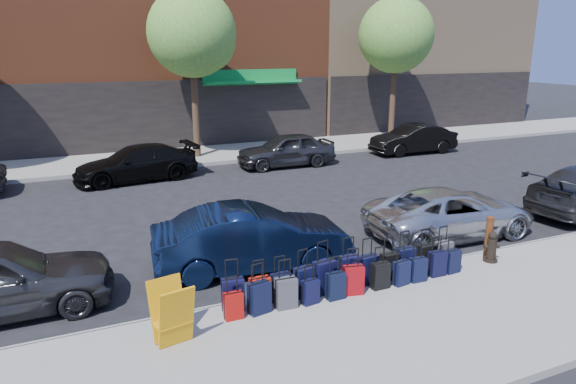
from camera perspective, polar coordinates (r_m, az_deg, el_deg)
name	(u,v)px	position (r m, az deg, el deg)	size (l,w,h in m)	color
ground	(263,223)	(14.86, -2.80, -3.49)	(120.00, 120.00, 0.00)	black
sidewalk_near	(396,330)	(9.59, 11.87, -14.74)	(60.00, 4.00, 0.15)	gray
sidewalk_far	(184,156)	(24.13, -11.44, 3.90)	(60.00, 4.00, 0.15)	gray
curb_near	(339,284)	(11.08, 5.73, -10.09)	(60.00, 0.08, 0.15)	gray
curb_far	(195,165)	(22.20, -10.28, 2.94)	(60.00, 0.08, 0.15)	gray
tree_center	(195,35)	(23.31, -10.28, 16.77)	(3.80, 3.80, 7.27)	black
tree_right	(398,37)	(27.79, 12.17, 16.46)	(3.80, 3.80, 7.27)	black
suitcase_front_0	(233,294)	(9.78, -6.13, -11.24)	(0.44, 0.28, 1.00)	black
suitcase_front_1	(260,292)	(9.88, -3.12, -11.02)	(0.39, 0.22, 0.92)	#AA1A0B
suitcase_front_2	(281,287)	(10.06, -0.78, -10.52)	(0.39, 0.23, 0.91)	black
suitcase_front_3	(304,281)	(10.25, 1.82, -9.89)	(0.43, 0.29, 0.96)	black
suitcase_front_4	(324,277)	(10.38, 4.07, -9.37)	(0.48, 0.32, 1.08)	black
suitcase_front_5	(349,271)	(10.73, 6.81, -8.66)	(0.43, 0.24, 1.03)	black
suitcase_front_6	(368,269)	(10.87, 8.90, -8.49)	(0.43, 0.27, 0.98)	black
suitcase_front_7	(389,266)	(11.15, 11.19, -8.08)	(0.39, 0.22, 0.93)	black
suitcase_front_8	(405,261)	(11.42, 12.87, -7.50)	(0.41, 0.23, 0.98)	black
suitcase_front_9	(426,257)	(11.76, 15.07, -7.01)	(0.39, 0.22, 0.95)	black
suitcase_front_10	(443,254)	(12.06, 16.89, -6.60)	(0.40, 0.23, 0.93)	#3E3E43
suitcase_back_0	(233,306)	(9.52, -6.08, -12.45)	(0.34, 0.20, 0.81)	#950C09
suitcase_back_1	(259,298)	(9.65, -3.20, -11.65)	(0.44, 0.30, 0.96)	black
suitcase_back_2	(286,293)	(9.81, -0.22, -11.15)	(0.41, 0.25, 0.95)	#3B3B40
suitcase_back_3	(310,292)	(9.98, 2.49, -11.01)	(0.35, 0.23, 0.78)	black
suitcase_back_4	(336,286)	(10.18, 5.30, -10.33)	(0.37, 0.22, 0.87)	black
suitcase_back_5	(353,280)	(10.40, 7.26, -9.66)	(0.44, 0.31, 0.95)	maroon
suitcase_back_6	(380,275)	(10.72, 10.19, -9.11)	(0.37, 0.22, 0.88)	black
suitcase_back_7	(401,273)	(10.96, 12.49, -8.76)	(0.37, 0.25, 0.83)	black
suitcase_back_8	(418,270)	(11.19, 14.24, -8.35)	(0.35, 0.22, 0.83)	black
suitcase_back_9	(437,263)	(11.55, 16.24, -7.64)	(0.38, 0.23, 0.88)	black
suitcase_back_10	(452,261)	(11.81, 17.79, -7.34)	(0.36, 0.22, 0.82)	black
fire_hydrant	(492,248)	(12.68, 21.68, -5.77)	(0.37, 0.32, 0.72)	black
bollard	(489,237)	(12.77, 21.39, -4.68)	(0.19, 0.19, 1.01)	#38190C
display_rack	(172,314)	(8.86, -12.77, -13.05)	(0.70, 0.75, 1.06)	orange
car_near_1	(252,239)	(11.66, -3.97, -5.18)	(1.55, 4.44, 1.46)	#0B1733
car_near_2	(450,212)	(14.39, 17.59, -2.18)	(2.14, 4.64, 1.29)	silver
car_far_1	(136,163)	(20.32, -16.51, 3.08)	(1.87, 4.60, 1.33)	black
car_far_2	(286,150)	(21.89, -0.23, 4.72)	(1.68, 4.18, 1.42)	#303032
car_far_3	(413,139)	(25.37, 13.75, 5.73)	(1.45, 4.17, 1.37)	black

